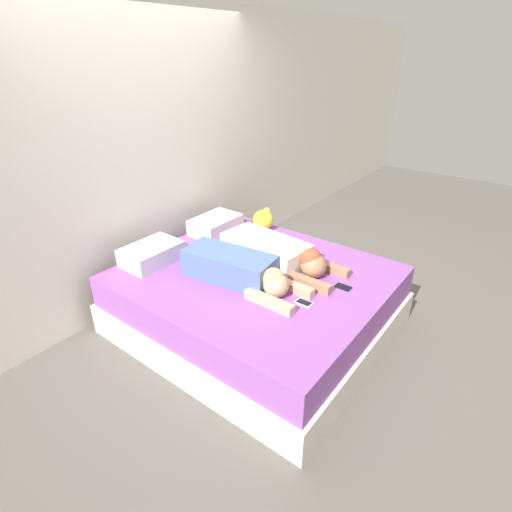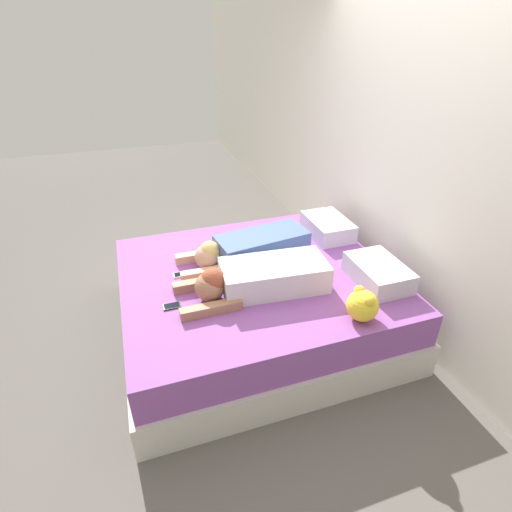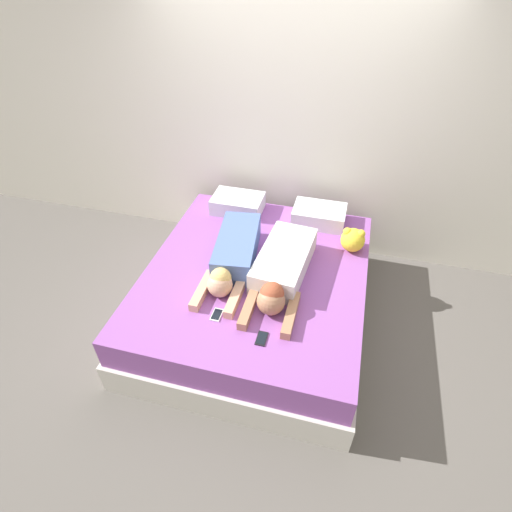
{
  "view_description": "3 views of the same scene",
  "coord_description": "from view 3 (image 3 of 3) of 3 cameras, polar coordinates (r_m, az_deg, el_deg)",
  "views": [
    {
      "loc": [
        -2.27,
        -1.74,
        2.18
      ],
      "look_at": [
        0.0,
        0.0,
        0.69
      ],
      "focal_mm": 28.0,
      "sensor_mm": 36.0,
      "label": 1
    },
    {
      "loc": [
        2.46,
        -0.82,
        2.23
      ],
      "look_at": [
        0.0,
        0.0,
        0.69
      ],
      "focal_mm": 28.0,
      "sensor_mm": 36.0,
      "label": 2
    },
    {
      "loc": [
        0.63,
        -2.37,
        2.75
      ],
      "look_at": [
        0.0,
        0.0,
        0.69
      ],
      "focal_mm": 28.0,
      "sensor_mm": 36.0,
      "label": 3
    }
  ],
  "objects": [
    {
      "name": "ground_plane",
      "position": [
        3.68,
        0.0,
        -8.28
      ],
      "size": [
        12.0,
        12.0,
        0.0
      ],
      "primitive_type": "plane",
      "color": "#5B5651"
    },
    {
      "name": "wall_back",
      "position": [
        3.9,
        4.71,
        18.02
      ],
      "size": [
        12.0,
        0.06,
        2.6
      ],
      "color": "silver",
      "rests_on": "ground_plane"
    },
    {
      "name": "bed",
      "position": [
        3.49,
        0.0,
        -5.36
      ],
      "size": [
        1.84,
        2.08,
        0.54
      ],
      "color": "beige",
      "rests_on": "ground_plane"
    },
    {
      "name": "pillow_head_left",
      "position": [
        3.97,
        -2.61,
        7.5
      ],
      "size": [
        0.49,
        0.33,
        0.16
      ],
      "color": "silver",
      "rests_on": "bed"
    },
    {
      "name": "pillow_head_right",
      "position": [
        3.84,
        8.99,
        5.77
      ],
      "size": [
        0.49,
        0.33,
        0.16
      ],
      "color": "silver",
      "rests_on": "bed"
    },
    {
      "name": "person_left",
      "position": [
        3.28,
        -3.25,
        0.07
      ],
      "size": [
        0.41,
        1.07,
        0.22
      ],
      "color": "#4C66A5",
      "rests_on": "bed"
    },
    {
      "name": "person_right",
      "position": [
        3.16,
        3.61,
        -1.97
      ],
      "size": [
        0.43,
        1.1,
        0.24
      ],
      "color": "silver",
      "rests_on": "bed"
    },
    {
      "name": "cell_phone_left",
      "position": [
        2.96,
        -5.63,
        -8.36
      ],
      "size": [
        0.07,
        0.12,
        0.01
      ],
      "color": "silver",
      "rests_on": "bed"
    },
    {
      "name": "cell_phone_right",
      "position": [
        2.81,
        0.81,
        -11.7
      ],
      "size": [
        0.07,
        0.12,
        0.01
      ],
      "color": "black",
      "rests_on": "bed"
    },
    {
      "name": "plush_toy",
      "position": [
        3.54,
        13.67,
        2.32
      ],
      "size": [
        0.21,
        0.21,
        0.22
      ],
      "color": "yellow",
      "rests_on": "bed"
    }
  ]
}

